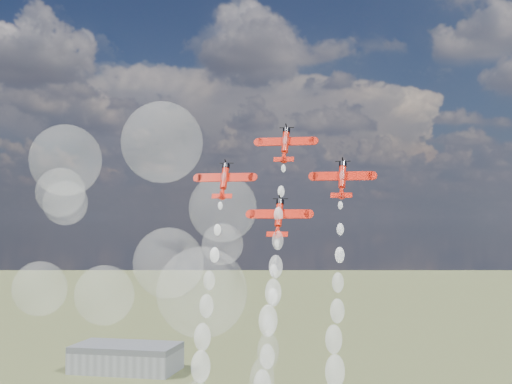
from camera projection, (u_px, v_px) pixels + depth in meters
The scene contains 7 objects.
hangar at pixel (126, 358), 346.57m from camera, with size 50.00×28.00×13.00m.
plane_lead at pixel (285, 144), 163.30m from camera, with size 12.99×6.54×8.59m.
plane_left at pixel (224, 180), 161.76m from camera, with size 12.99×6.54×8.59m.
plane_right at pixel (342, 179), 156.08m from camera, with size 12.99×6.54×8.59m.
plane_slot at pixel (279, 217), 154.54m from camera, with size 12.99×6.54×8.59m.
smoke_trail_lead at pixel (266, 354), 140.59m from camera, with size 5.19×26.68×51.56m.
drifted_smoke_cloud at pixel (146, 220), 182.15m from camera, with size 64.00×38.45×59.46m.
Camera 1 is at (15.88, -147.81, 75.06)m, focal length 50.00 mm.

